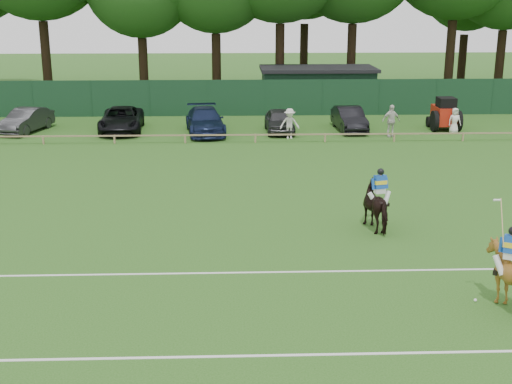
{
  "coord_description": "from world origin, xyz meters",
  "views": [
    {
      "loc": [
        -0.34,
        -20.32,
        8.16
      ],
      "look_at": [
        0.5,
        3.0,
        1.4
      ],
      "focal_mm": 48.0,
      "sensor_mm": 36.0,
      "label": 1
    }
  ],
  "objects_px": {
    "suv_black": "(121,120)",
    "utility_shed": "(317,88)",
    "sedan_grey": "(26,120)",
    "estate_black": "(349,119)",
    "hatch_grey": "(279,121)",
    "spectator_right": "(455,121)",
    "polo_ball": "(475,300)",
    "tractor": "(444,114)",
    "sedan_navy": "(205,121)",
    "horse_chestnut": "(508,277)",
    "spectator_mid": "(391,121)",
    "horse_dark": "(379,206)",
    "spectator_left": "(290,124)"
  },
  "relations": [
    {
      "from": "sedan_grey",
      "to": "estate_black",
      "type": "xyz_separation_m",
      "value": [
        19.92,
        -0.22,
        0.0
      ]
    },
    {
      "from": "estate_black",
      "to": "utility_shed",
      "type": "bearing_deg",
      "value": 93.21
    },
    {
      "from": "sedan_grey",
      "to": "hatch_grey",
      "type": "xyz_separation_m",
      "value": [
        15.54,
        -0.64,
        -0.02
      ]
    },
    {
      "from": "spectator_right",
      "to": "utility_shed",
      "type": "height_order",
      "value": "utility_shed"
    },
    {
      "from": "sedan_grey",
      "to": "utility_shed",
      "type": "relative_size",
      "value": 0.52
    },
    {
      "from": "horse_dark",
      "to": "horse_chestnut",
      "type": "distance_m",
      "value": 6.86
    },
    {
      "from": "horse_dark",
      "to": "sedan_navy",
      "type": "relative_size",
      "value": 0.38
    },
    {
      "from": "sedan_navy",
      "to": "hatch_grey",
      "type": "height_order",
      "value": "sedan_navy"
    },
    {
      "from": "estate_black",
      "to": "hatch_grey",
      "type": "bearing_deg",
      "value": -177.82
    },
    {
      "from": "hatch_grey",
      "to": "tractor",
      "type": "relative_size",
      "value": 1.69
    },
    {
      "from": "sedan_navy",
      "to": "horse_chestnut",
      "type": "bearing_deg",
      "value": -76.9
    },
    {
      "from": "polo_ball",
      "to": "tractor",
      "type": "relative_size",
      "value": 0.04
    },
    {
      "from": "hatch_grey",
      "to": "spectator_right",
      "type": "height_order",
      "value": "spectator_right"
    },
    {
      "from": "horse_chestnut",
      "to": "spectator_mid",
      "type": "bearing_deg",
      "value": -67.03
    },
    {
      "from": "horse_dark",
      "to": "horse_chestnut",
      "type": "bearing_deg",
      "value": 93.03
    },
    {
      "from": "horse_chestnut",
      "to": "hatch_grey",
      "type": "relative_size",
      "value": 0.43
    },
    {
      "from": "sedan_navy",
      "to": "hatch_grey",
      "type": "relative_size",
      "value": 1.28
    },
    {
      "from": "estate_black",
      "to": "tractor",
      "type": "xyz_separation_m",
      "value": [
        5.92,
        -0.08,
        0.25
      ]
    },
    {
      "from": "horse_chestnut",
      "to": "tractor",
      "type": "distance_m",
      "value": 25.66
    },
    {
      "from": "estate_black",
      "to": "polo_ball",
      "type": "height_order",
      "value": "estate_black"
    },
    {
      "from": "sedan_grey",
      "to": "horse_dark",
      "type": "bearing_deg",
      "value": -31.96
    },
    {
      "from": "tractor",
      "to": "polo_ball",
      "type": "bearing_deg",
      "value": -104.63
    },
    {
      "from": "horse_dark",
      "to": "estate_black",
      "type": "bearing_deg",
      "value": -111.32
    },
    {
      "from": "sedan_grey",
      "to": "estate_black",
      "type": "bearing_deg",
      "value": 13.79
    },
    {
      "from": "polo_ball",
      "to": "utility_shed",
      "type": "xyz_separation_m",
      "value": [
        -0.34,
        33.27,
        1.49
      ]
    },
    {
      "from": "suv_black",
      "to": "tractor",
      "type": "bearing_deg",
      "value": -3.9
    },
    {
      "from": "horse_dark",
      "to": "sedan_grey",
      "type": "relative_size",
      "value": 0.46
    },
    {
      "from": "horse_dark",
      "to": "suv_black",
      "type": "distance_m",
      "value": 22.2
    },
    {
      "from": "suv_black",
      "to": "polo_ball",
      "type": "relative_size",
      "value": 59.63
    },
    {
      "from": "horse_chestnut",
      "to": "sedan_grey",
      "type": "bearing_deg",
      "value": -23.61
    },
    {
      "from": "suv_black",
      "to": "utility_shed",
      "type": "xyz_separation_m",
      "value": [
        13.12,
        8.44,
        0.79
      ]
    },
    {
      "from": "horse_dark",
      "to": "spectator_mid",
      "type": "relative_size",
      "value": 1.05
    },
    {
      "from": "spectator_mid",
      "to": "suv_black",
      "type": "bearing_deg",
      "value": 159.89
    },
    {
      "from": "spectator_mid",
      "to": "spectator_left",
      "type": "bearing_deg",
      "value": 170.59
    },
    {
      "from": "spectator_right",
      "to": "tractor",
      "type": "relative_size",
      "value": 0.64
    },
    {
      "from": "hatch_grey",
      "to": "utility_shed",
      "type": "bearing_deg",
      "value": 67.64
    },
    {
      "from": "sedan_grey",
      "to": "estate_black",
      "type": "height_order",
      "value": "estate_black"
    },
    {
      "from": "hatch_grey",
      "to": "estate_black",
      "type": "relative_size",
      "value": 0.94
    },
    {
      "from": "estate_black",
      "to": "polo_ball",
      "type": "bearing_deg",
      "value": -94.67
    },
    {
      "from": "suv_black",
      "to": "utility_shed",
      "type": "height_order",
      "value": "utility_shed"
    },
    {
      "from": "sedan_grey",
      "to": "estate_black",
      "type": "distance_m",
      "value": 19.92
    },
    {
      "from": "polo_ball",
      "to": "suv_black",
      "type": "bearing_deg",
      "value": 118.47
    },
    {
      "from": "polo_ball",
      "to": "utility_shed",
      "type": "distance_m",
      "value": 33.3
    },
    {
      "from": "utility_shed",
      "to": "tractor",
      "type": "xyz_separation_m",
      "value": [
        6.88,
        -8.63,
        -0.56
      ]
    },
    {
      "from": "spectator_mid",
      "to": "horse_chestnut",
      "type": "bearing_deg",
      "value": -107.47
    },
    {
      "from": "sedan_navy",
      "to": "spectator_mid",
      "type": "relative_size",
      "value": 2.76
    },
    {
      "from": "estate_black",
      "to": "polo_ball",
      "type": "distance_m",
      "value": 24.73
    },
    {
      "from": "sedan_navy",
      "to": "utility_shed",
      "type": "xyz_separation_m",
      "value": [
        7.95,
        9.23,
        0.77
      ]
    },
    {
      "from": "horse_chestnut",
      "to": "spectator_mid",
      "type": "relative_size",
      "value": 0.92
    },
    {
      "from": "spectator_left",
      "to": "polo_ball",
      "type": "xyz_separation_m",
      "value": [
        3.3,
        -22.32,
        -0.84
      ]
    }
  ]
}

